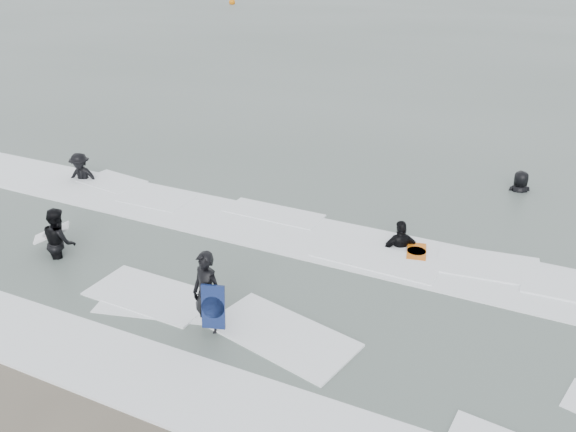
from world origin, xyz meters
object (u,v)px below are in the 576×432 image
at_px(surfer_breaker, 82,182).
at_px(buoy, 232,2).
at_px(surfer_right_near, 400,248).
at_px(surfer_right_far, 519,192).
at_px(surfer_wading, 63,256).
at_px(surfer_centre, 209,332).

relative_size(surfer_breaker, buoy, 1.15).
bearing_deg(surfer_right_near, surfer_right_far, -149.46).
bearing_deg(buoy, surfer_right_far, -51.90).
relative_size(surfer_right_near, buoy, 1.18).
xyz_separation_m(surfer_breaker, surfer_right_far, (14.02, 5.79, 0.00)).
xyz_separation_m(surfer_wading, buoy, (-40.26, 74.80, 0.42)).
distance_m(surfer_right_far, buoy, 82.22).
distance_m(surfer_centre, buoy, 88.56).
xyz_separation_m(surfer_right_near, buoy, (-48.23, 70.37, 0.42)).
distance_m(surfer_wading, surfer_breaker, 5.58).
height_order(surfer_centre, surfer_right_near, surfer_right_near).
xyz_separation_m(surfer_centre, surfer_right_near, (2.59, 5.52, 0.00)).
bearing_deg(surfer_right_far, buoy, -74.87).
bearing_deg(surfer_centre, surfer_wading, 179.19).
bearing_deg(surfer_right_far, surfer_centre, 42.57).
distance_m(surfer_centre, surfer_wading, 5.50).
relative_size(surfer_right_near, surfer_right_far, 1.03).
height_order(surfer_centre, surfer_wading, surfer_centre).
bearing_deg(buoy, surfer_breaker, -62.49).
relative_size(surfer_centre, buoy, 1.17).
distance_m(surfer_centre, surfer_right_near, 6.10).
relative_size(surfer_centre, surfer_wading, 1.00).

